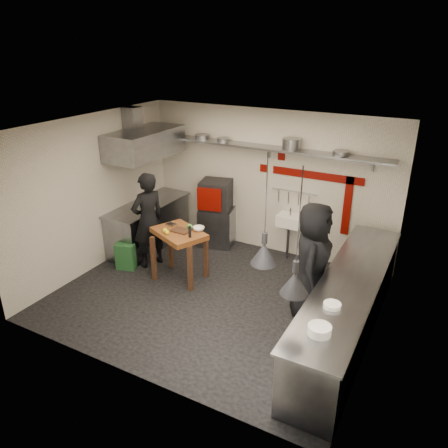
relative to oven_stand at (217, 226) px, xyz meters
The scene contains 47 objects.
floor 2.09m from the oven_stand, 61.73° to the right, with size 5.00×5.00×0.00m, color black.
ceiling 3.15m from the oven_stand, 61.73° to the right, with size 5.00×5.00×0.00m, color beige.
wall_back 1.42m from the oven_stand, 16.99° to the left, with size 5.00×0.04×2.80m, color silver.
wall_front 4.14m from the oven_stand, 76.05° to the right, with size 5.00×0.04×2.80m, color silver.
wall_left 2.57m from the oven_stand, 130.31° to the right, with size 0.04×4.20×2.80m, color silver.
wall_right 4.04m from the oven_stand, 27.47° to the right, with size 0.04×4.20×2.80m, color silver.
red_band_horiz 2.32m from the oven_stand, ahead, with size 1.70×0.02×0.14m, color #620803.
red_band_vert 2.66m from the oven_stand, ahead, with size 0.14×0.02×1.10m, color #620803.
red_tile_a 1.99m from the oven_stand, 12.76° to the left, with size 0.14×0.02×0.14m, color #620803.
red_tile_b 1.57m from the oven_stand, 17.62° to the left, with size 0.14×0.02×0.14m, color #620803.
back_shelf 1.98m from the oven_stand, ahead, with size 4.60×0.34×0.04m, color slate.
shelf_bracket_left 1.89m from the oven_stand, 164.02° to the left, with size 0.04×0.06×0.24m, color slate.
shelf_bracket_mid 1.91m from the oven_stand, 15.36° to the left, with size 0.04×0.06×0.24m, color slate.
shelf_bracket_right 3.31m from the oven_stand, ahead, with size 0.04×0.06×0.24m, color slate.
pan_far_left 1.83m from the oven_stand, 163.60° to the left, with size 0.28×0.28×0.09m, color slate.
pan_mid_left 1.78m from the oven_stand, 57.50° to the left, with size 0.23×0.23×0.07m, color slate.
stock_pot 2.35m from the oven_stand, ahead, with size 0.33×0.33×0.20m, color slate.
pan_right 2.95m from the oven_stand, ahead, with size 0.28×0.28×0.08m, color slate.
oven_stand is the anchor object (origin of this frame).
combi_oven 0.69m from the oven_stand, 101.49° to the right, with size 0.58×0.55×0.58m, color black.
oven_door 0.77m from the oven_stand, 87.10° to the right, with size 0.48×0.03×0.46m, color #620803.
oven_glass 0.76m from the oven_stand, 87.21° to the right, with size 0.35×0.02×0.34m, color black.
hand_sink 1.57m from the oven_stand, ahead, with size 0.46×0.34×0.22m, color white.
sink_tap 1.62m from the oven_stand, ahead, with size 0.03×0.03×0.14m, color slate.
sink_drain 1.52m from the oven_stand, ahead, with size 0.06×0.06×0.66m, color slate.
utensil_rail 1.79m from the oven_stand, ahead, with size 0.02×0.02×0.90m, color slate.
counter_right 3.60m from the oven_stand, 30.03° to the right, with size 0.70×3.80×0.90m, color slate.
counter_right_top 3.64m from the oven_stand, 30.03° to the right, with size 0.76×3.90×0.03m, color slate.
plate_stack 4.48m from the oven_stand, 45.90° to the right, with size 0.26×0.26×0.11m, color white.
small_bowl_right 4.05m from the oven_stand, 40.15° to the right, with size 0.22×0.22×0.05m, color white.
counter_left 1.40m from the oven_stand, 147.44° to the right, with size 0.70×1.90×0.90m, color slate.
counter_left_top 1.49m from the oven_stand, 147.44° to the right, with size 0.76×2.00×0.03m, color slate.
extractor_hood 2.22m from the oven_stand, 146.30° to the right, with size 0.78×1.60×0.50m, color slate.
hood_duct 2.66m from the oven_stand, 151.36° to the right, with size 0.28×0.28×0.50m, color slate.
green_bin 1.96m from the oven_stand, 120.44° to the right, with size 0.35×0.35×0.50m, color #215429.
prep_table 1.57m from the oven_stand, 85.69° to the right, with size 0.92×0.64×0.92m, color brown, non-canonical shape.
cutting_board 1.64m from the oven_stand, 84.40° to the right, with size 0.32×0.22×0.03m, color #472A1A.
pepper_mill 1.84m from the oven_stand, 75.86° to the right, with size 0.05×0.05×0.20m, color black.
lemon_a 1.81m from the oven_stand, 91.91° to the right, with size 0.08×0.08×0.08m, color yellow.
lemon_b 1.85m from the oven_stand, 89.34° to the right, with size 0.08×0.08×0.08m, color yellow.
veg_ball 1.55m from the oven_stand, 80.02° to the right, with size 0.11×0.11×0.11m, color #479034.
steel_tray 1.52m from the oven_stand, 95.92° to the right, with size 0.17×0.11×0.03m, color slate.
bowl 1.54m from the oven_stand, 73.62° to the right, with size 0.20×0.20×0.06m, color white.
heat_lamp_near 3.94m from the oven_stand, 51.40° to the right, with size 0.33×0.33×1.39m, color black, non-canonical shape.
heat_lamp_far 4.46m from the oven_stand, 48.61° to the right, with size 0.33×0.33×1.49m, color black, non-canonical shape.
chef_left 1.62m from the oven_stand, 115.71° to the right, with size 0.66×0.43×1.80m, color black.
chef_right 2.98m from the oven_stand, 31.97° to the right, with size 0.90×0.59×1.84m, color black.
Camera 1 is at (3.09, -5.40, 3.97)m, focal length 35.00 mm.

